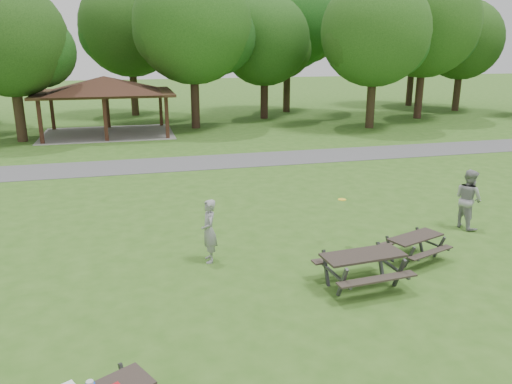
% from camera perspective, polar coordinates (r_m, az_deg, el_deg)
% --- Properties ---
extents(ground, '(160.00, 160.00, 0.00)m').
position_cam_1_polar(ground, '(12.07, 0.15, -11.53)').
color(ground, '#325E1A').
rests_on(ground, ground).
extents(asphalt_path, '(120.00, 3.20, 0.02)m').
position_cam_1_polar(asphalt_path, '(25.11, -7.95, 3.27)').
color(asphalt_path, '#4F4E51').
rests_on(asphalt_path, ground).
extents(pavilion, '(8.60, 7.01, 3.76)m').
position_cam_1_polar(pavilion, '(34.44, -16.94, 11.41)').
color(pavilion, '#341B13').
rests_on(pavilion, ground).
extents(tree_row_d, '(6.93, 6.60, 9.27)m').
position_cam_1_polar(tree_row_d, '(33.42, -26.15, 15.02)').
color(tree_row_d, '#2F2114').
rests_on(tree_row_d, ground).
extents(tree_row_e, '(8.40, 8.00, 11.02)m').
position_cam_1_polar(tree_row_e, '(35.68, -7.09, 18.11)').
color(tree_row_e, black).
rests_on(tree_row_e, ground).
extents(tree_row_f, '(7.35, 7.00, 9.55)m').
position_cam_1_polar(tree_row_f, '(40.31, 1.09, 16.68)').
color(tree_row_f, black).
rests_on(tree_row_f, ground).
extents(tree_row_g, '(7.77, 7.40, 10.25)m').
position_cam_1_polar(tree_row_g, '(36.44, 13.57, 17.05)').
color(tree_row_g, black).
rests_on(tree_row_g, ground).
extents(tree_row_h, '(8.61, 8.20, 11.37)m').
position_cam_1_polar(tree_row_h, '(42.50, 18.88, 17.44)').
color(tree_row_h, '#311D15').
rests_on(tree_row_h, ground).
extents(tree_row_i, '(7.14, 6.80, 9.52)m').
position_cam_1_polar(tree_row_i, '(48.74, 22.59, 15.52)').
color(tree_row_i, black).
rests_on(tree_row_i, ground).
extents(tree_deep_b, '(8.40, 8.00, 11.13)m').
position_cam_1_polar(tree_deep_b, '(43.36, -14.08, 17.59)').
color(tree_deep_b, '#322116').
rests_on(tree_deep_b, ground).
extents(tree_deep_c, '(8.82, 8.40, 11.90)m').
position_cam_1_polar(tree_deep_c, '(44.57, 3.78, 18.69)').
color(tree_deep_c, black).
rests_on(tree_deep_c, ground).
extents(tree_deep_d, '(8.40, 8.00, 11.27)m').
position_cam_1_polar(tree_deep_d, '(51.40, 17.78, 17.21)').
color(tree_deep_d, black).
rests_on(tree_deep_d, ground).
extents(picnic_table_middle, '(2.12, 1.76, 0.87)m').
position_cam_1_polar(picnic_table_middle, '(12.42, 12.10, -7.80)').
color(picnic_table_middle, black).
rests_on(picnic_table_middle, ground).
extents(picnic_table_far, '(1.93, 1.74, 0.70)m').
position_cam_1_polar(picnic_table_far, '(14.33, 17.73, -5.44)').
color(picnic_table_far, '#2A221E').
rests_on(picnic_table_far, ground).
extents(frisbee_in_flight, '(0.31, 0.31, 0.02)m').
position_cam_1_polar(frisbee_in_flight, '(14.63, 9.81, -0.86)').
color(frisbee_in_flight, yellow).
rests_on(frisbee_in_flight, ground).
extents(frisbee_thrower, '(0.42, 0.64, 1.74)m').
position_cam_1_polar(frisbee_thrower, '(13.47, -5.39, -4.46)').
color(frisbee_thrower, gray).
rests_on(frisbee_thrower, ground).
extents(frisbee_catcher, '(0.84, 1.02, 1.92)m').
position_cam_1_polar(frisbee_catcher, '(17.25, 23.09, -0.73)').
color(frisbee_catcher, '#99999B').
rests_on(frisbee_catcher, ground).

